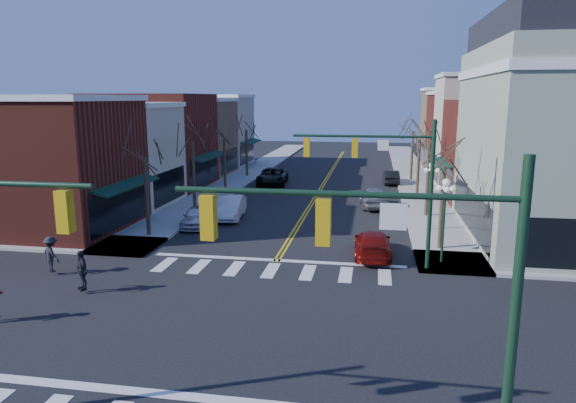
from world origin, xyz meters
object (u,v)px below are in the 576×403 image
at_px(lamppost_corner, 445,206).
at_px(lamppost_midblock, 431,185).
at_px(car_right_near, 373,244).
at_px(car_right_far, 391,177).
at_px(car_left_mid, 230,207).
at_px(car_left_far, 273,176).
at_px(car_left_near, 197,216).
at_px(car_right_mid, 374,197).
at_px(pedestrian_dark_b, 51,254).
at_px(pedestrian_dark_a, 82,270).

bearing_deg(lamppost_corner, lamppost_midblock, 90.00).
distance_m(car_right_near, car_right_far, 23.68).
bearing_deg(lamppost_corner, car_left_mid, 148.79).
relative_size(car_left_mid, car_left_far, 0.82).
relative_size(lamppost_midblock, car_left_near, 1.11).
xyz_separation_m(car_left_mid, car_right_mid, (9.73, 5.28, 0.03)).
bearing_deg(pedestrian_dark_b, car_right_far, -91.10).
height_order(car_right_near, pedestrian_dark_a, pedestrian_dark_a).
relative_size(car_left_near, car_left_far, 0.69).
relative_size(car_right_far, pedestrian_dark_a, 2.32).
bearing_deg(pedestrian_dark_a, car_right_near, 71.44).
height_order(lamppost_corner, pedestrian_dark_a, lamppost_corner).
bearing_deg(car_right_mid, pedestrian_dark_a, 52.37).
bearing_deg(lamppost_midblock, car_left_mid, 173.68).
height_order(car_left_far, pedestrian_dark_a, pedestrian_dark_a).
bearing_deg(pedestrian_dark_b, car_left_near, -81.61).
distance_m(car_left_far, car_right_near, 23.42).
relative_size(car_right_far, pedestrian_dark_b, 2.37).
bearing_deg(car_left_near, lamppost_corner, -25.85).
bearing_deg(car_left_mid, car_left_near, -125.44).
relative_size(lamppost_midblock, car_right_mid, 0.94).
relative_size(lamppost_corner, car_right_near, 0.94).
bearing_deg(car_right_far, car_right_near, 83.77).
height_order(car_left_near, car_right_mid, car_right_mid).
bearing_deg(lamppost_midblock, car_right_near, -121.02).
height_order(car_left_far, car_right_near, car_left_far).
xyz_separation_m(car_left_far, car_right_near, (9.60, -21.36, -0.12)).
distance_m(lamppost_corner, car_right_far, 24.65).
bearing_deg(car_right_mid, car_right_far, -104.15).
xyz_separation_m(car_right_mid, pedestrian_dark_b, (-14.80, -17.79, 0.21)).
distance_m(lamppost_corner, pedestrian_dark_a, 16.90).
bearing_deg(pedestrian_dark_a, car_left_far, 125.37).
bearing_deg(pedestrian_dark_a, car_left_mid, 121.00).
bearing_deg(car_left_mid, lamppost_midblock, -12.24).
bearing_deg(car_right_mid, pedestrian_dark_b, 44.19).
bearing_deg(car_right_far, car_left_mid, 53.21).
distance_m(car_left_near, car_right_mid, 13.70).
relative_size(lamppost_midblock, car_left_mid, 0.94).
relative_size(lamppost_midblock, car_right_far, 1.08).
distance_m(car_right_near, pedestrian_dark_b, 15.76).
relative_size(car_right_near, car_right_mid, 1.00).
bearing_deg(car_left_near, pedestrian_dark_a, -100.09).
relative_size(lamppost_corner, car_right_mid, 0.94).
bearing_deg(pedestrian_dark_a, lamppost_midblock, 80.23).
bearing_deg(lamppost_corner, car_right_far, 94.21).
xyz_separation_m(car_right_mid, car_right_far, (1.60, 11.24, -0.13)).
bearing_deg(lamppost_corner, car_left_far, 120.34).
relative_size(car_left_mid, car_right_far, 1.15).
xyz_separation_m(lamppost_corner, car_right_mid, (-3.40, 13.24, -2.17)).
bearing_deg(car_left_far, pedestrian_dark_a, -99.36).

